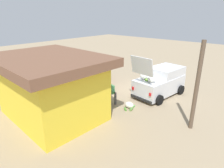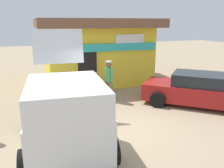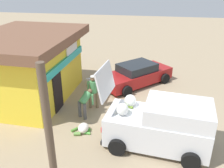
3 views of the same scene
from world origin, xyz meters
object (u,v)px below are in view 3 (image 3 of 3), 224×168
at_px(unloaded_banana_pile, 83,128).
at_px(paint_bucket, 88,81).
at_px(vendor_standing, 93,90).
at_px(customer_bending, 85,101).
at_px(delivery_van, 161,124).
at_px(storefront_bar, 29,66).
at_px(parked_sedan, 137,75).

xyz_separation_m(unloaded_banana_pile, paint_bucket, (4.82, 1.03, 0.01)).
relative_size(vendor_standing, customer_bending, 1.33).
distance_m(delivery_van, vendor_standing, 4.04).
bearing_deg(vendor_standing, storefront_bar, 80.40).
height_order(vendor_standing, customer_bending, vendor_standing).
height_order(parked_sedan, unloaded_banana_pile, parked_sedan).
distance_m(storefront_bar, unloaded_banana_pile, 4.79).
xyz_separation_m(parked_sedan, customer_bending, (-4.08, 2.09, 0.19)).
bearing_deg(storefront_bar, parked_sedan, -64.40).
distance_m(vendor_standing, paint_bucket, 3.01).
bearing_deg(parked_sedan, delivery_van, -167.02).
height_order(unloaded_banana_pile, paint_bucket, unloaded_banana_pile).
distance_m(delivery_van, parked_sedan, 5.85).
relative_size(vendor_standing, paint_bucket, 4.79).
bearing_deg(paint_bucket, delivery_van, -140.94).
xyz_separation_m(delivery_van, paint_bucket, (5.19, 4.21, -0.79)).
bearing_deg(customer_bending, parked_sedan, -27.12).
relative_size(delivery_van, unloaded_banana_pile, 4.91).
bearing_deg(unloaded_banana_pile, delivery_van, -96.58).
distance_m(parked_sedan, paint_bucket, 2.97).
bearing_deg(vendor_standing, unloaded_banana_pile, -179.21).
bearing_deg(delivery_van, storefront_bar, 65.64).
height_order(storefront_bar, delivery_van, storefront_bar).
height_order(delivery_van, unloaded_banana_pile, delivery_van).
relative_size(storefront_bar, parked_sedan, 1.49).
height_order(parked_sedan, vendor_standing, vendor_standing).
bearing_deg(paint_bucket, customer_bending, -167.27).
xyz_separation_m(storefront_bar, customer_bending, (-1.46, -3.38, -1.01)).
bearing_deg(paint_bucket, storefront_bar, 129.51).
relative_size(storefront_bar, paint_bucket, 18.12).
distance_m(storefront_bar, delivery_van, 7.49).
bearing_deg(customer_bending, unloaded_banana_pile, -169.77).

